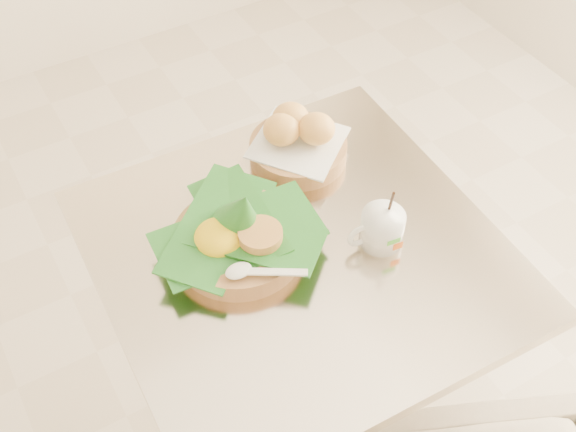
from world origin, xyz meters
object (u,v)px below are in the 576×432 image
rice_basket (238,235)px  coffee_mug (381,228)px  bread_basket (297,141)px  cafe_table (298,318)px

rice_basket → coffee_mug: rice_basket is taller
coffee_mug → bread_basket: bearing=93.1°
bread_basket → cafe_table: bearing=-119.8°
cafe_table → coffee_mug: bearing=-22.0°
coffee_mug → cafe_table: bearing=158.0°
rice_basket → bread_basket: bearing=36.4°
rice_basket → bread_basket: rice_basket is taller
cafe_table → bread_basket: bread_basket is taller
rice_basket → bread_basket: size_ratio=1.27×
rice_basket → coffee_mug: 0.26m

